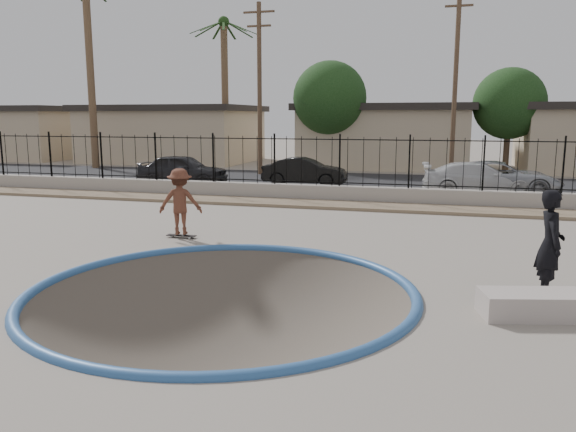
% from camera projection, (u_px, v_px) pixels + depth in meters
% --- Properties ---
extents(ground, '(120.00, 120.00, 2.20)m').
position_uv_depth(ground, '(346.00, 223.00, 22.60)').
color(ground, slate).
rests_on(ground, ground).
extents(bowl_pit, '(6.84, 6.84, 1.80)m').
position_uv_depth(bowl_pit, '(223.00, 292.00, 10.08)').
color(bowl_pit, '#4D443B').
rests_on(bowl_pit, ground).
extents(coping_ring, '(7.04, 7.04, 0.20)m').
position_uv_depth(coping_ring, '(223.00, 292.00, 10.08)').
color(coping_ring, '#2D5893').
rests_on(coping_ring, ground).
extents(rock_strip, '(42.00, 1.60, 0.11)m').
position_uv_depth(rock_strip, '(333.00, 205.00, 19.74)').
color(rock_strip, '#8D745C').
rests_on(rock_strip, ground).
extents(retaining_wall, '(42.00, 0.45, 0.60)m').
position_uv_depth(retaining_wall, '(339.00, 194.00, 20.74)').
color(retaining_wall, '#A2988F').
rests_on(retaining_wall, ground).
extents(fence, '(40.00, 0.04, 1.80)m').
position_uv_depth(fence, '(340.00, 161.00, 20.53)').
color(fence, black).
rests_on(fence, retaining_wall).
extents(street, '(90.00, 8.00, 0.04)m').
position_uv_depth(street, '(365.00, 182.00, 27.14)').
color(street, black).
rests_on(street, ground).
extents(house_west_far, '(10.60, 8.60, 3.90)m').
position_uv_depth(house_west_far, '(21.00, 132.00, 43.29)').
color(house_west_far, tan).
rests_on(house_west_far, ground).
extents(house_west, '(11.60, 8.60, 3.90)m').
position_uv_depth(house_west, '(173.00, 133.00, 39.82)').
color(house_west, tan).
rests_on(house_west, ground).
extents(house_center, '(10.60, 8.60, 3.90)m').
position_uv_depth(house_center, '(386.00, 135.00, 35.81)').
color(house_center, tan).
rests_on(house_center, ground).
extents(palm_left, '(2.30, 2.30, 11.30)m').
position_uv_depth(palm_left, '(88.00, 34.00, 33.15)').
color(palm_left, brown).
rests_on(palm_left, ground).
extents(palm_mid, '(2.30, 2.30, 9.30)m').
position_uv_depth(palm_mid, '(224.00, 59.00, 35.29)').
color(palm_mid, brown).
rests_on(palm_mid, ground).
extents(utility_pole_left, '(1.70, 0.24, 9.00)m').
position_uv_depth(utility_pole_left, '(260.00, 87.00, 29.83)').
color(utility_pole_left, '#473323').
rests_on(utility_pole_left, ground).
extents(utility_pole_mid, '(1.70, 0.24, 9.50)m').
position_uv_depth(utility_pole_mid, '(455.00, 78.00, 27.11)').
color(utility_pole_mid, '#473323').
rests_on(utility_pole_mid, ground).
extents(street_tree_left, '(4.32, 4.32, 6.36)m').
position_uv_depth(street_tree_left, '(330.00, 98.00, 32.91)').
color(street_tree_left, '#473323').
rests_on(street_tree_left, ground).
extents(street_tree_mid, '(3.96, 3.96, 5.83)m').
position_uv_depth(street_tree_mid, '(509.00, 104.00, 31.24)').
color(street_tree_mid, '#473323').
rests_on(street_tree_mid, ground).
extents(skater, '(1.24, 0.94, 1.71)m').
position_uv_depth(skater, '(180.00, 205.00, 14.48)').
color(skater, brown).
rests_on(skater, ground).
extents(skateboard, '(0.79, 0.20, 0.07)m').
position_uv_depth(skateboard, '(181.00, 236.00, 14.61)').
color(skateboard, black).
rests_on(skateboard, ground).
extents(videographer, '(0.51, 0.72, 1.89)m').
position_uv_depth(videographer, '(550.00, 244.00, 9.67)').
color(videographer, black).
rests_on(videographer, ground).
extents(concrete_ledge, '(1.72, 1.07, 0.40)m').
position_uv_depth(concrete_ledge, '(533.00, 305.00, 8.80)').
color(concrete_ledge, '#AA9E97').
rests_on(concrete_ledge, ground).
extents(car_a, '(4.15, 1.78, 1.40)m').
position_uv_depth(car_a, '(183.00, 169.00, 25.71)').
color(car_a, black).
rests_on(car_a, street).
extents(car_b, '(3.85, 1.49, 1.25)m').
position_uv_depth(car_b, '(305.00, 172.00, 25.53)').
color(car_b, black).
rests_on(car_b, street).
extents(car_c, '(4.55, 2.16, 1.28)m').
position_uv_depth(car_c, '(479.00, 179.00, 22.39)').
color(car_c, silver).
rests_on(car_c, street).
extents(car_d, '(4.81, 2.22, 1.34)m').
position_uv_depth(car_d, '(499.00, 178.00, 22.50)').
color(car_d, '#999BA1').
rests_on(car_d, street).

